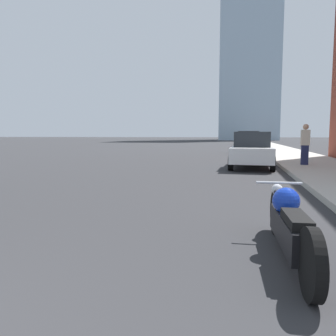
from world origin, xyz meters
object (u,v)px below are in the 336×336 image
object	(u,v)px
motorcycle	(289,225)
pedestrian	(305,144)
parked_car_blue	(243,139)
parked_car_yellow	(242,138)
parked_car_red	(246,140)
parked_car_black	(249,142)
parked_car_white	(252,150)

from	to	relation	value
motorcycle	pedestrian	distance (m)	11.35
parked_car_blue	pedestrian	xyz separation A→B (m)	(2.34, -34.12, 0.21)
motorcycle	pedestrian	xyz separation A→B (m)	(2.16, 11.12, 0.66)
pedestrian	parked_car_yellow	bearing A→B (deg)	92.95
parked_car_red	parked_car_yellow	bearing A→B (deg)	89.46
parked_car_black	parked_car_white	bearing A→B (deg)	-86.47
parked_car_black	parked_car_yellow	size ratio (longest dim) A/B	1.01
parked_car_blue	parked_car_yellow	bearing A→B (deg)	93.46
parked_car_red	parked_car_yellow	distance (m)	22.99
motorcycle	pedestrian	size ratio (longest dim) A/B	1.48
motorcycle	parked_car_blue	bearing A→B (deg)	87.64
parked_car_red	pedestrian	bearing A→B (deg)	-85.68
motorcycle	parked_car_red	distance (m)	33.62
parked_car_red	parked_car_blue	bearing A→B (deg)	89.98
parked_car_yellow	parked_car_black	bearing A→B (deg)	-84.64
parked_car_blue	parked_car_yellow	size ratio (longest dim) A/B	1.00
parked_car_black	pedestrian	distance (m)	12.00
parked_car_red	parked_car_yellow	world-z (taller)	parked_car_red
parked_car_red	pedestrian	xyz separation A→B (m)	(2.13, -22.50, 0.22)
parked_car_yellow	pedestrian	distance (m)	45.54
parked_car_blue	pedestrian	size ratio (longest dim) A/B	2.36
parked_car_blue	parked_car_black	bearing A→B (deg)	-85.83
parked_car_white	parked_car_black	distance (m)	12.19
parked_car_white	parked_car_yellow	world-z (taller)	parked_car_yellow
parked_car_black	parked_car_blue	distance (m)	22.31
parked_car_white	pedestrian	bearing A→B (deg)	11.65
parked_car_white	parked_car_black	world-z (taller)	parked_car_black
motorcycle	pedestrian	bearing A→B (deg)	76.40
motorcycle	parked_car_white	world-z (taller)	parked_car_white
motorcycle	parked_car_blue	world-z (taller)	parked_car_blue
parked_car_red	parked_car_white	bearing A→B (deg)	-91.35
parked_car_white	parked_car_blue	xyz separation A→B (m)	(-0.11, 34.50, 0.07)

